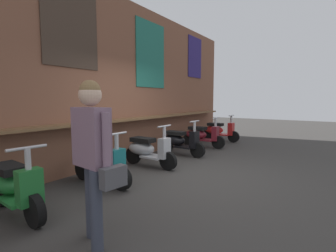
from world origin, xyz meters
name	(u,v)px	position (x,y,z in m)	size (l,w,h in m)	color
ground_plane	(188,174)	(0.00, 0.00, 0.00)	(31.74, 31.74, 0.00)	#383533
market_stall_facade	(115,81)	(-0.01, 2.02, 1.96)	(11.34, 0.61, 3.92)	brown
scooter_green	(13,185)	(-2.85, 1.08, 0.39)	(0.50, 1.40, 0.97)	#237533
scooter_teal	(98,163)	(-1.40, 1.08, 0.39)	(0.46, 1.40, 0.97)	#197075
scooter_silver	(147,150)	(0.02, 1.08, 0.39)	(0.46, 1.40, 0.97)	#B2B5BA
scooter_black	(179,141)	(1.43, 1.08, 0.39)	(0.46, 1.40, 0.97)	black
scooter_maroon	(201,135)	(2.81, 1.08, 0.39)	(0.47, 1.40, 0.97)	maroon
scooter_red	(218,130)	(4.25, 1.08, 0.39)	(0.46, 1.40, 0.97)	red
shopper_with_handbag	(93,146)	(-2.75, -0.39, 1.05)	(0.31, 0.68, 1.71)	#383D4C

